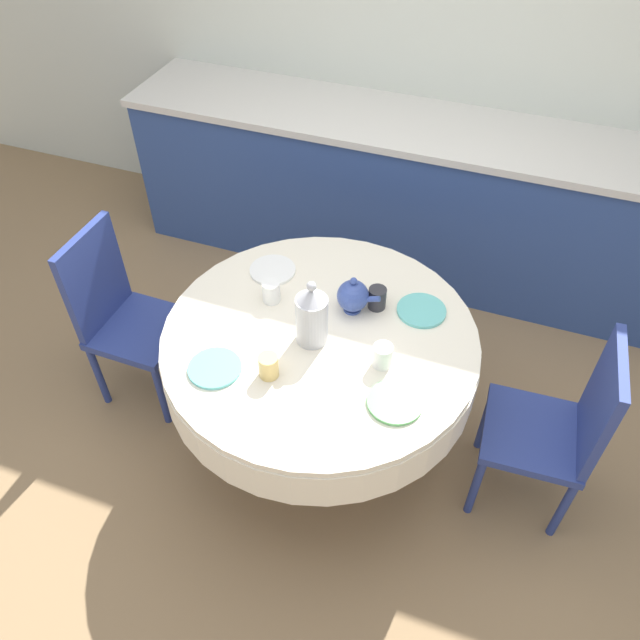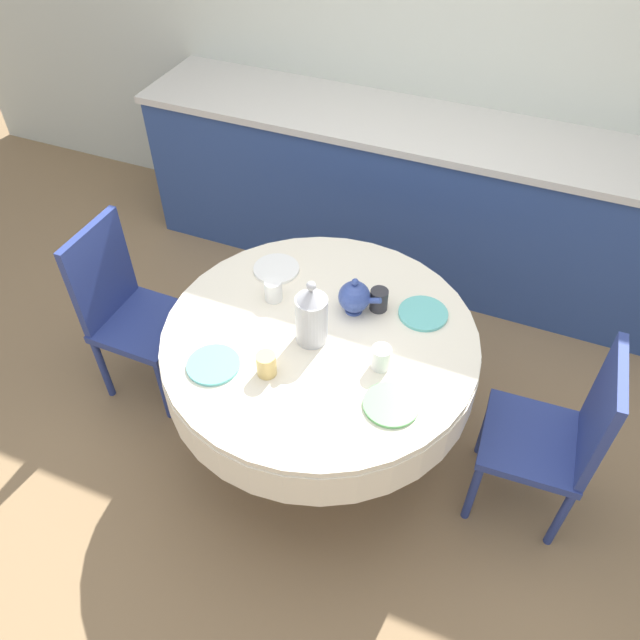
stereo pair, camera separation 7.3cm
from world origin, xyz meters
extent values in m
plane|color=#8E704C|center=(0.00, 0.00, 0.00)|extent=(12.00, 12.00, 0.00)
cube|color=beige|center=(0.00, 1.79, 1.30)|extent=(7.00, 0.05, 2.60)
cube|color=#2D4784|center=(0.00, 1.45, 0.45)|extent=(3.20, 0.60, 0.90)
cube|color=beige|center=(0.00, 1.45, 0.92)|extent=(3.24, 0.64, 0.04)
cylinder|color=brown|center=(0.00, 0.00, 0.02)|extent=(0.44, 0.44, 0.04)
cylinder|color=brown|center=(0.00, 0.00, 0.28)|extent=(0.11, 0.11, 0.47)
cylinder|color=silver|center=(0.00, 0.00, 0.60)|extent=(1.30, 1.30, 0.18)
cylinder|color=silver|center=(0.00, 0.00, 0.71)|extent=(1.29, 1.29, 0.03)
cube|color=navy|center=(0.91, 0.05, 0.41)|extent=(0.42, 0.42, 0.04)
cube|color=navy|center=(1.10, 0.05, 0.68)|extent=(0.05, 0.38, 0.49)
cylinder|color=navy|center=(0.75, -0.14, 0.20)|extent=(0.04, 0.04, 0.39)
cylinder|color=navy|center=(0.73, 0.21, 0.20)|extent=(0.04, 0.04, 0.39)
cylinder|color=navy|center=(1.10, -0.12, 0.20)|extent=(0.04, 0.04, 0.39)
cylinder|color=navy|center=(1.08, 0.23, 0.20)|extent=(0.04, 0.04, 0.39)
cube|color=navy|center=(-0.92, 0.01, 0.41)|extent=(0.40, 0.40, 0.04)
cube|color=navy|center=(-1.10, 0.01, 0.68)|extent=(0.04, 0.38, 0.49)
cylinder|color=navy|center=(-0.74, 0.18, 0.20)|extent=(0.04, 0.04, 0.39)
cylinder|color=navy|center=(-0.74, -0.17, 0.20)|extent=(0.04, 0.04, 0.39)
cylinder|color=navy|center=(-1.09, 0.19, 0.20)|extent=(0.04, 0.04, 0.39)
cylinder|color=navy|center=(-1.09, -0.17, 0.20)|extent=(0.04, 0.04, 0.39)
cylinder|color=#60BCB7|center=(-0.31, -0.32, 0.73)|extent=(0.21, 0.21, 0.01)
cylinder|color=#DBB766|center=(-0.11, -0.27, 0.77)|extent=(0.08, 0.08, 0.10)
cylinder|color=#5BA85B|center=(0.38, -0.24, 0.73)|extent=(0.21, 0.21, 0.01)
cylinder|color=white|center=(0.28, -0.07, 0.77)|extent=(0.08, 0.08, 0.10)
cylinder|color=white|center=(-0.33, 0.29, 0.73)|extent=(0.21, 0.21, 0.01)
cylinder|color=white|center=(-0.26, 0.12, 0.77)|extent=(0.08, 0.08, 0.10)
cylinder|color=#60BCB7|center=(0.36, 0.27, 0.73)|extent=(0.21, 0.21, 0.01)
cylinder|color=#28282D|center=(0.17, 0.23, 0.77)|extent=(0.08, 0.08, 0.10)
cylinder|color=#B2B2B7|center=(-0.02, -0.04, 0.83)|extent=(0.13, 0.13, 0.21)
cone|color=#B2B2B7|center=(-0.02, -0.04, 0.96)|extent=(0.12, 0.12, 0.05)
sphere|color=#B2B2B7|center=(-0.02, -0.04, 1.00)|extent=(0.04, 0.04, 0.04)
cylinder|color=#33478E|center=(0.08, 0.18, 0.73)|extent=(0.07, 0.07, 0.01)
sphere|color=#33478E|center=(0.08, 0.18, 0.80)|extent=(0.13, 0.13, 0.13)
cylinder|color=#33478E|center=(0.16, 0.18, 0.81)|extent=(0.08, 0.02, 0.05)
sphere|color=#33478E|center=(0.08, 0.18, 0.88)|extent=(0.03, 0.03, 0.03)
camera|label=1|loc=(0.60, -1.64, 2.54)|focal=35.00mm
camera|label=2|loc=(0.67, -1.62, 2.54)|focal=35.00mm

